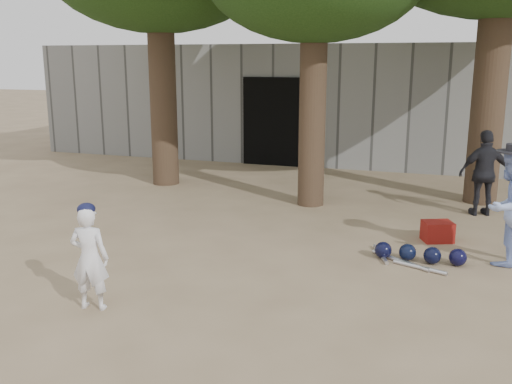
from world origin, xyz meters
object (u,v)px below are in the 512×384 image
(boy_player, at_px, (90,258))
(spectator_blue, at_px, (509,208))
(red_bag, at_px, (437,231))
(spectator_dark, at_px, (485,173))

(boy_player, xyz_separation_m, spectator_blue, (4.36, 2.92, 0.19))
(spectator_blue, height_order, red_bag, spectator_blue)
(spectator_dark, height_order, red_bag, spectator_dark)
(spectator_blue, height_order, spectator_dark, spectator_blue)
(spectator_blue, distance_m, red_bag, 1.27)
(boy_player, relative_size, spectator_dark, 0.78)
(boy_player, xyz_separation_m, red_bag, (3.51, 3.63, -0.42))
(spectator_dark, bearing_deg, spectator_blue, 75.48)
(spectator_blue, xyz_separation_m, red_bag, (-0.86, 0.71, -0.61))
(boy_player, distance_m, spectator_dark, 6.85)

